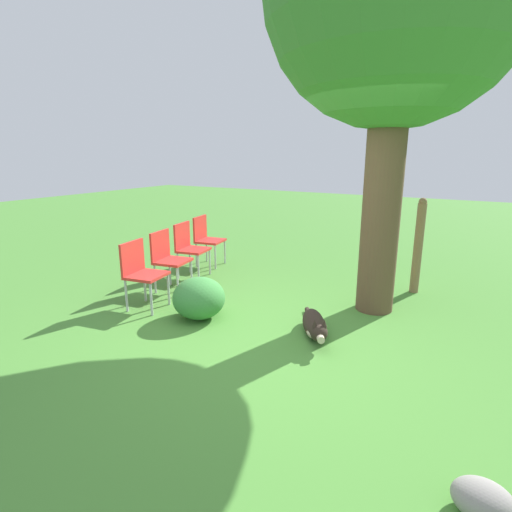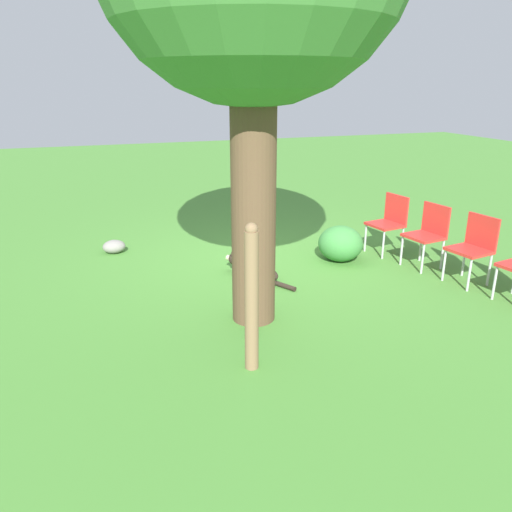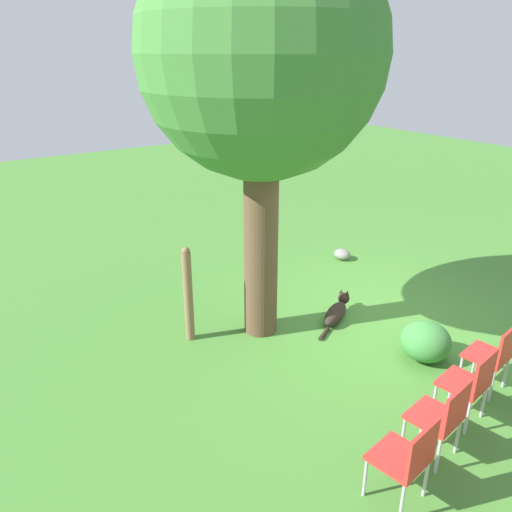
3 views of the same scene
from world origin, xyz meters
The scene contains 9 objects.
ground_plane centered at (0.00, 0.00, 0.00)m, with size 30.00×30.00×0.00m, color #478433.
dog centered at (0.24, 0.27, 0.12)m, with size 0.63×1.02×0.33m.
fence_post centered at (0.94, 2.28, 0.67)m, with size 0.12×0.12×1.33m.
red_chair_0 centered at (-1.96, -0.05, 0.50)m, with size 0.49×0.50×0.85m.
red_chair_1 centered at (-2.12, 0.62, 0.50)m, with size 0.49×0.50×0.85m.
red_chair_2 centered at (-2.28, 1.29, 0.50)m, with size 0.49×0.50×0.85m.
red_chair_3 centered at (-2.45, 1.96, 0.50)m, with size 0.49×0.50×0.85m.
garden_rock centered at (1.85, -1.33, 0.10)m, with size 0.32×0.27×0.19m.
low_shrub centered at (-1.13, 0.04, 0.25)m, with size 0.62×0.62×0.50m.
Camera 1 is at (1.65, -3.46, 1.92)m, focal length 28.00 mm.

